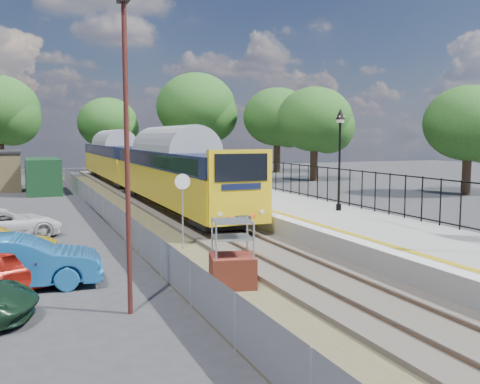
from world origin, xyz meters
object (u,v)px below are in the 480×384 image
victorian_lamp_north (340,135)px  train (136,162)px  brick_plinth (232,255)px  speed_sign (183,198)px  car_white (2,224)px  car_blue (18,262)px  car_red (7,269)px  carpark_lamp (127,138)px

victorian_lamp_north → train: (-5.30, 19.29, -1.96)m
train → brick_plinth: bearing=-95.7°
speed_sign → brick_plinth: bearing=-86.8°
speed_sign → car_white: bearing=147.6°
speed_sign → car_blue: speed_sign is taller
train → car_red: train is taller
train → car_blue: train is taller
train → carpark_lamp: bearing=-101.8°
victorian_lamp_north → speed_sign: victorian_lamp_north is taller
victorian_lamp_north → car_red: 15.09m
victorian_lamp_north → car_white: (-14.13, 3.23, -3.64)m
victorian_lamp_north → car_white: 14.95m
train → carpark_lamp: size_ratio=5.47×
brick_plinth → speed_sign: speed_sign is taller
brick_plinth → car_red: brick_plinth is taller
brick_plinth → speed_sign: size_ratio=0.68×
victorian_lamp_north → car_blue: bearing=-161.1°
car_white → victorian_lamp_north: bearing=-117.2°
carpark_lamp → brick_plinth: bearing=19.6°
carpark_lamp → car_blue: carpark_lamp is taller
train → carpark_lamp: (-5.71, -27.25, 1.89)m
train → carpark_lamp: carpark_lamp is taller
brick_plinth → car_white: 11.85m
speed_sign → car_blue: (-5.71, -3.11, -1.22)m
brick_plinth → car_red: bearing=162.1°
carpark_lamp → car_red: bearing=132.8°
brick_plinth → victorian_lamp_north: bearing=40.9°
brick_plinth → carpark_lamp: (-3.09, -1.10, 3.29)m
brick_plinth → train: bearing=84.3°
carpark_lamp → car_red: carpark_lamp is taller
brick_plinth → car_red: size_ratio=0.51×
brick_plinth → car_white: (-6.21, 10.09, -0.28)m
victorian_lamp_north → carpark_lamp: carpark_lamp is taller
carpark_lamp → car_white: (-3.12, 11.19, -3.57)m
victorian_lamp_north → carpark_lamp: bearing=-144.1°
brick_plinth → car_blue: (-5.59, 2.22, -0.19)m
car_red → brick_plinth: bearing=-132.8°
victorian_lamp_north → brick_plinth: (-7.92, -6.86, -3.36)m
speed_sign → car_blue: 6.62m
carpark_lamp → car_red: size_ratio=1.93×
speed_sign → car_red: speed_sign is taller
train → car_blue: (-8.21, -23.93, -1.59)m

